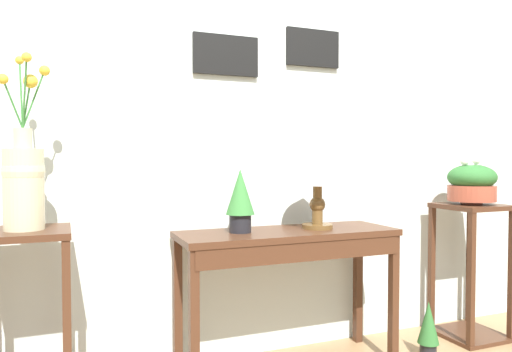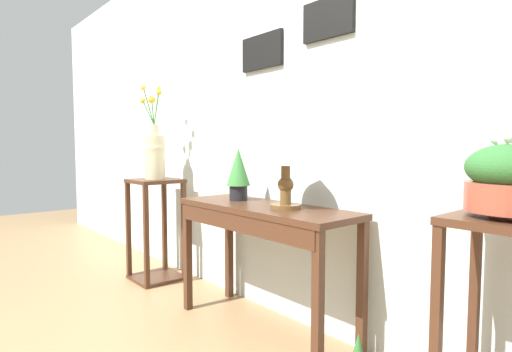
# 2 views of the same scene
# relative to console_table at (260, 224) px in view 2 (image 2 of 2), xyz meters

# --- Properties ---
(back_wall_with_art) EXTENTS (9.00, 0.13, 2.80)m
(back_wall_with_art) POSITION_rel_console_table_xyz_m (0.13, 0.32, 0.74)
(back_wall_with_art) COLOR silver
(back_wall_with_art) RESTS_ON ground
(console_table) EXTENTS (1.22, 0.42, 0.77)m
(console_table) POSITION_rel_console_table_xyz_m (0.00, 0.00, 0.00)
(console_table) COLOR #472819
(console_table) RESTS_ON ground
(table_lamp) EXTENTS (0.29, 0.29, 0.44)m
(table_lamp) POSITION_rel_console_table_xyz_m (0.19, 0.02, 0.42)
(table_lamp) COLOR brown
(table_lamp) RESTS_ON console_table
(potted_plant_on_console) EXTENTS (0.15, 0.15, 0.34)m
(potted_plant_on_console) POSITION_rel_console_table_xyz_m (-0.27, 0.05, 0.30)
(potted_plant_on_console) COLOR black
(potted_plant_on_console) RESTS_ON console_table
(pedestal_stand_left) EXTENTS (0.38, 0.38, 0.85)m
(pedestal_stand_left) POSITION_rel_console_table_xyz_m (-1.31, -0.02, -0.24)
(pedestal_stand_left) COLOR #472819
(pedestal_stand_left) RESTS_ON ground
(flower_vase_tall_left) EXTENTS (0.20, 0.21, 0.77)m
(flower_vase_tall_left) POSITION_rel_console_table_xyz_m (-1.31, -0.02, 0.42)
(flower_vase_tall_left) COLOR beige
(flower_vase_tall_left) RESTS_ON pedestal_stand_left
(pedestal_stand_right) EXTENTS (0.38, 0.38, 0.87)m
(pedestal_stand_right) POSITION_rel_console_table_xyz_m (1.31, 0.00, -0.23)
(pedestal_stand_right) COLOR #472819
(pedestal_stand_right) RESTS_ON ground
(planter_bowl_wide_right) EXTENTS (0.30, 0.30, 0.32)m
(planter_bowl_wide_right) POSITION_rel_console_table_xyz_m (1.31, 0.00, 0.35)
(planter_bowl_wide_right) COLOR #9E4733
(planter_bowl_wide_right) RESTS_ON pedestal_stand_right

